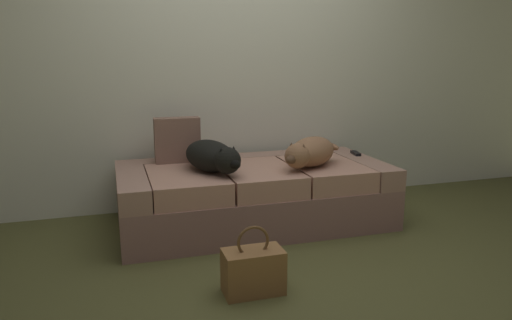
{
  "coord_description": "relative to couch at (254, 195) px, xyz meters",
  "views": [
    {
      "loc": [
        -1.0,
        -2.32,
        1.24
      ],
      "look_at": [
        0.0,
        0.91,
        0.5
      ],
      "focal_mm": 33.42,
      "sensor_mm": 36.0,
      "label": 1
    }
  ],
  "objects": [
    {
      "name": "dog_dark",
      "position": [
        -0.33,
        -0.12,
        0.34
      ],
      "size": [
        0.42,
        0.62,
        0.22
      ],
      "color": "black",
      "rests_on": "couch"
    },
    {
      "name": "couch",
      "position": [
        0.0,
        0.0,
        0.0
      ],
      "size": [
        1.97,
        0.96,
        0.45
      ],
      "color": "#916960",
      "rests_on": "ground"
    },
    {
      "name": "handbag",
      "position": [
        -0.32,
        -1.04,
        -0.1
      ],
      "size": [
        0.32,
        0.18,
        0.38
      ],
      "color": "olive",
      "rests_on": "ground"
    },
    {
      "name": "dog_tan",
      "position": [
        0.37,
        -0.17,
        0.34
      ],
      "size": [
        0.56,
        0.5,
        0.22
      ],
      "color": "#8C6243",
      "rests_on": "couch"
    },
    {
      "name": "tv_remote",
      "position": [
        0.91,
        0.13,
        0.24
      ],
      "size": [
        0.07,
        0.16,
        0.02
      ],
      "primitive_type": "cube",
      "rotation": [
        0.0,
        0.0,
        -0.18
      ],
      "color": "black",
      "rests_on": "couch"
    },
    {
      "name": "throw_pillow",
      "position": [
        -0.52,
        0.28,
        0.4
      ],
      "size": [
        0.34,
        0.13,
        0.34
      ],
      "primitive_type": "cube",
      "rotation": [
        0.0,
        0.0,
        -0.02
      ],
      "color": "#7E5C4D",
      "rests_on": "couch"
    },
    {
      "name": "ground_plane",
      "position": [
        0.0,
        -0.96,
        -0.22
      ],
      "size": [
        10.0,
        10.0,
        0.0
      ],
      "primitive_type": "plane",
      "color": "#4F5028"
    },
    {
      "name": "back_wall",
      "position": [
        0.0,
        0.61,
        1.18
      ],
      "size": [
        6.4,
        0.1,
        2.8
      ],
      "primitive_type": "cube",
      "color": "silver",
      "rests_on": "ground"
    }
  ]
}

